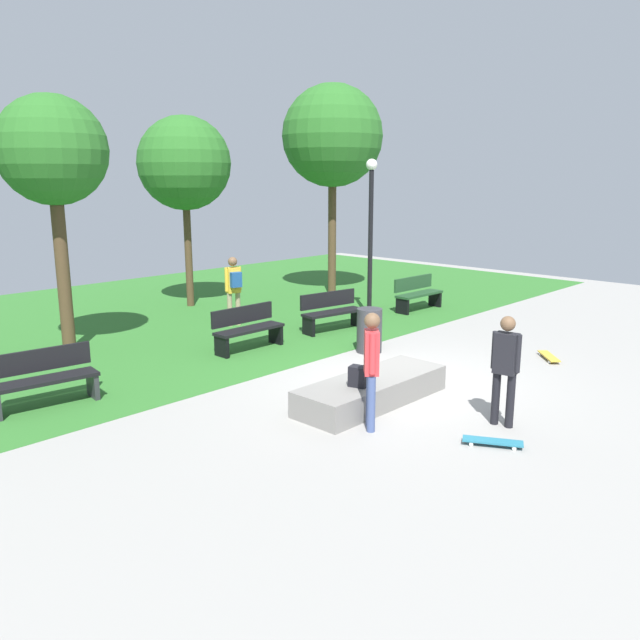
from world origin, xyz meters
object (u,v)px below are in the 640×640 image
object	(u,v)px
backpack_on_ledge	(359,376)
park_bench_near_path	(417,293)
park_bench_far_right	(247,327)
skateboard_spare	(549,356)
tree_leaning_ash	(52,153)
skateboard_by_ledge	(493,441)
park_bench_by_oak	(43,377)
skater_performing_trick	(505,363)
park_bench_center_lawn	(332,311)
concrete_ledge	(372,390)
skater_watching	(371,362)
trash_bin	(369,330)
pedestrian_with_backpack	(234,285)
tree_broad_elm	(333,137)
lamp_post	(371,222)
tree_young_birch	(184,164)

from	to	relation	value
backpack_on_ledge	park_bench_near_path	distance (m)	8.05
backpack_on_ledge	park_bench_far_right	bearing A→B (deg)	147.13
park_bench_far_right	skateboard_spare	bearing A→B (deg)	-53.19
park_bench_near_path	tree_leaning_ash	size ratio (longest dim) A/B	0.31
skateboard_by_ledge	park_bench_by_oak	world-z (taller)	park_bench_by_oak
backpack_on_ledge	skater_performing_trick	xyz separation A→B (m)	(1.03, -1.88, 0.38)
park_bench_by_oak	park_bench_center_lawn	xyz separation A→B (m)	(6.92, 0.20, 0.00)
concrete_ledge	skateboard_spare	distance (m)	4.50
park_bench_by_oak	skateboard_by_ledge	bearing A→B (deg)	-59.07
skater_watching	trash_bin	distance (m)	4.20
skater_watching	pedestrian_with_backpack	world-z (taller)	skater_watching
park_bench_far_right	skater_performing_trick	bearing A→B (deg)	-91.34
concrete_ledge	skateboard_spare	size ratio (longest dim) A/B	3.91
tree_broad_elm	lamp_post	distance (m)	4.23
skater_performing_trick	skateboard_by_ledge	size ratio (longest dim) A/B	2.06
pedestrian_with_backpack	lamp_post	bearing A→B (deg)	-29.90
skater_performing_trick	tree_young_birch	world-z (taller)	tree_young_birch
concrete_ledge	park_bench_center_lawn	bearing A→B (deg)	50.27
tree_broad_elm	tree_young_birch	xyz separation A→B (m)	(-4.19, 1.58, -0.83)
pedestrian_with_backpack	park_bench_center_lawn	bearing A→B (deg)	-57.69
skater_performing_trick	skateboard_spare	world-z (taller)	skater_performing_trick
park_bench_near_path	tree_young_birch	xyz separation A→B (m)	(-3.97, 4.97, 3.43)
tree_broad_elm	tree_leaning_ash	distance (m)	8.88
park_bench_center_lawn	trash_bin	distance (m)	2.04
skater_watching	backpack_on_ledge	bearing A→B (deg)	55.17
park_bench_far_right	tree_young_birch	distance (m)	6.20
park_bench_far_right	pedestrian_with_backpack	world-z (taller)	pedestrian_with_backpack
park_bench_by_oak	tree_young_birch	world-z (taller)	tree_young_birch
skater_performing_trick	trash_bin	xyz separation A→B (m)	(1.77, 3.98, -0.50)
skater_performing_trick	skater_watching	bearing A→B (deg)	137.27
skateboard_by_ledge	lamp_post	world-z (taller)	lamp_post
backpack_on_ledge	tree_broad_elm	world-z (taller)	tree_broad_elm
backpack_on_ledge	lamp_post	xyz separation A→B (m)	(5.42, 4.24, 1.88)
skateboard_spare	park_bench_center_lawn	xyz separation A→B (m)	(-1.20, 4.82, 0.42)
park_bench_center_lawn	trash_bin	size ratio (longest dim) A/B	1.79
skateboard_spare	tree_leaning_ash	xyz separation A→B (m)	(-6.41, 7.41, 3.95)
park_bench_by_oak	lamp_post	world-z (taller)	lamp_post
park_bench_near_path	tree_leaning_ash	world-z (taller)	tree_leaning_ash
tree_broad_elm	skateboard_spare	bearing A→B (deg)	-106.45
skater_performing_trick	lamp_post	size ratio (longest dim) A/B	0.41
park_bench_center_lawn	lamp_post	world-z (taller)	lamp_post
skateboard_by_ledge	park_bench_by_oak	bearing A→B (deg)	120.93
park_bench_near_path	skateboard_spare	bearing A→B (deg)	-114.66
park_bench_by_oak	tree_leaning_ash	distance (m)	4.82
skater_performing_trick	skateboard_by_ledge	bearing A→B (deg)	-160.04
skateboard_by_ledge	tree_young_birch	world-z (taller)	tree_young_birch
tree_broad_elm	tree_leaning_ash	size ratio (longest dim) A/B	1.22
skater_watching	park_bench_center_lawn	xyz separation A→B (m)	(4.06, 4.52, -0.53)
trash_bin	lamp_post	bearing A→B (deg)	39.43
skateboard_by_ledge	pedestrian_with_backpack	size ratio (longest dim) A/B	0.47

